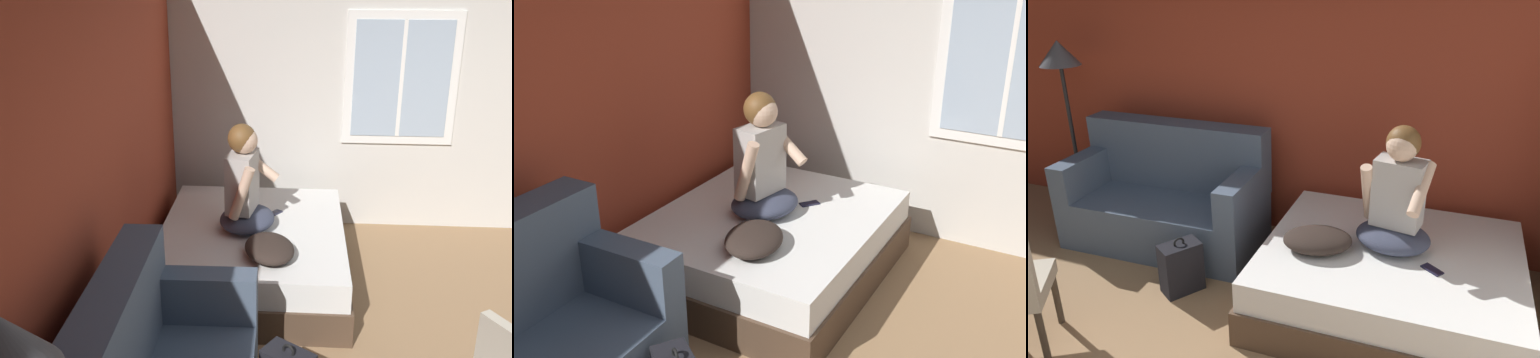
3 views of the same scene
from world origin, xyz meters
TOP-DOWN VIEW (x-y plane):
  - wall_back_accent at (0.00, 2.64)m, footprint 10.06×0.16m
  - wall_side_with_window at (2.61, 0.01)m, footprint 0.19×6.52m
  - bed at (1.37, 1.69)m, footprint 1.81×1.53m
  - person_seated at (1.37, 1.76)m, footprint 0.59×0.53m
  - throw_pillow at (0.88, 1.53)m, footprint 0.56×0.48m
  - cell_phone at (1.66, 1.53)m, footprint 0.16×0.14m

SIDE VIEW (x-z plane):
  - bed at x=1.37m, z-range 0.00..0.48m
  - cell_phone at x=1.66m, z-range 0.48..0.49m
  - throw_pillow at x=0.88m, z-range 0.48..0.62m
  - person_seated at x=1.37m, z-range 0.40..1.27m
  - wall_back_accent at x=0.00m, z-range 0.00..2.70m
  - wall_side_with_window at x=2.61m, z-range 0.00..2.70m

